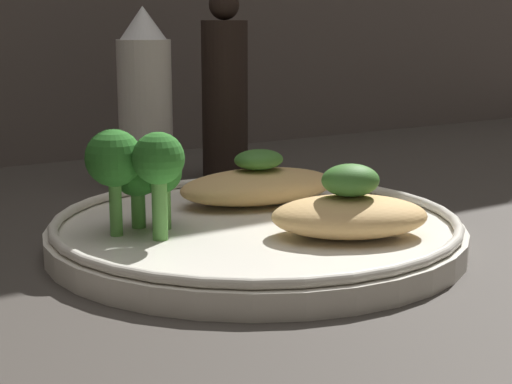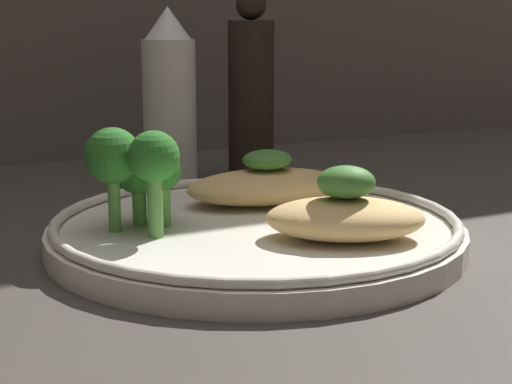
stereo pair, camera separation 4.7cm
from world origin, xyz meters
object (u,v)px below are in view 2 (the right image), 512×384
Objects in this scene: sauce_bottle at (169,101)px; pepper_grinder at (251,93)px; plate at (256,230)px; broccoli_bunch at (137,165)px.

sauce_bottle is 0.91× the size of pepper_grinder.
sauce_bottle is (2.28, 20.28, 6.07)cm from plate.
pepper_grinder is at bearing 47.68° from broccoli_bunch.
pepper_grinder is at bearing 63.96° from plate.
plate is 1.56× the size of pepper_grinder.
plate is 1.71× the size of sauce_bottle.
broccoli_bunch is 24.85cm from pepper_grinder.
sauce_bottle reaches higher than plate.
sauce_bottle is (9.05, 18.31, 1.74)cm from broccoli_bunch.
plate is 4.04× the size of broccoli_bunch.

